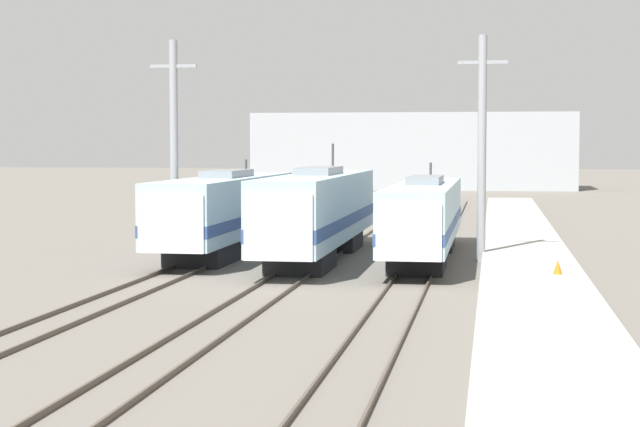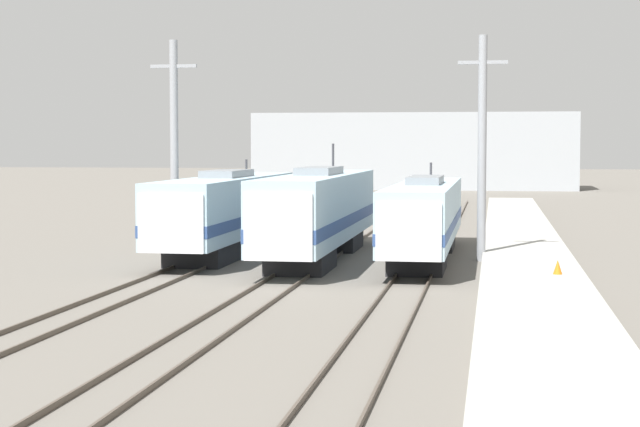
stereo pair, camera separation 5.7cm
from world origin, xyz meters
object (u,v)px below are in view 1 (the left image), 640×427
at_px(locomotive_far_left, 225,211).
at_px(locomotive_far_right, 424,217).
at_px(locomotive_center, 317,213).
at_px(catenary_tower_left, 174,146).
at_px(catenary_tower_right, 482,146).
at_px(traffic_cone, 558,267).

relative_size(locomotive_far_left, locomotive_far_right, 0.95).
height_order(locomotive_center, locomotive_far_right, locomotive_center).
bearing_deg(locomotive_far_left, catenary_tower_left, -157.11).
relative_size(catenary_tower_right, traffic_cone, 18.81).
bearing_deg(traffic_cone, locomotive_far_left, 149.42).
xyz_separation_m(catenary_tower_right, traffic_cone, (3.00, -8.14, -4.62)).
bearing_deg(catenary_tower_right, locomotive_far_right, -175.98).
bearing_deg(traffic_cone, catenary_tower_left, 155.23).
height_order(locomotive_center, catenary_tower_right, catenary_tower_right).
bearing_deg(catenary_tower_left, locomotive_center, -7.92).
bearing_deg(locomotive_center, locomotive_far_left, 158.31).
xyz_separation_m(locomotive_center, catenary_tower_right, (7.50, 0.99, 3.09)).
height_order(locomotive_far_right, catenary_tower_left, catenary_tower_left).
distance_m(catenary_tower_left, catenary_tower_right, 14.64).
height_order(locomotive_far_left, locomotive_center, locomotive_center).
bearing_deg(catenary_tower_left, locomotive_far_left, 22.89).
distance_m(locomotive_center, catenary_tower_left, 7.84).
xyz_separation_m(locomotive_far_right, catenary_tower_right, (2.61, 0.18, 3.29)).
bearing_deg(locomotive_center, locomotive_far_right, 9.41).
bearing_deg(locomotive_far_left, locomotive_far_right, -6.61).
bearing_deg(catenary_tower_right, locomotive_center, -172.45).
bearing_deg(locomotive_far_right, catenary_tower_left, 179.13).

